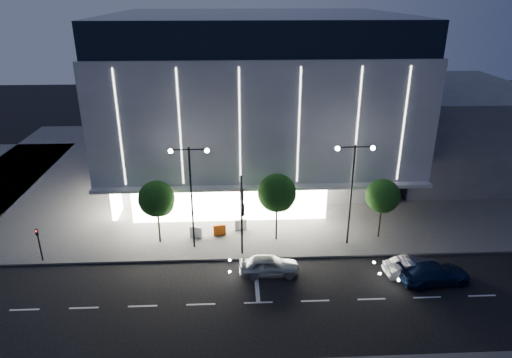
{
  "coord_description": "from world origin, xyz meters",
  "views": [
    {
      "loc": [
        0.58,
        -27.52,
        20.17
      ],
      "look_at": [
        2.34,
        8.98,
        5.0
      ],
      "focal_mm": 32.0,
      "sensor_mm": 36.0,
      "label": 1
    }
  ],
  "objects_px": {
    "street_lamp_east": "(352,180)",
    "car_second": "(414,268)",
    "barrier_d": "(241,225)",
    "street_lamp_west": "(191,183)",
    "car_lead": "(269,265)",
    "tree_left": "(157,201)",
    "car_third": "(434,274)",
    "traffic_mast": "(242,208)",
    "ped_signal_far": "(39,241)",
    "barrier_b": "(196,232)",
    "barrier_c": "(220,230)",
    "tree_mid": "(277,195)",
    "tree_right": "(383,198)"
  },
  "relations": [
    {
      "from": "tree_left",
      "to": "ped_signal_far",
      "type": "bearing_deg",
      "value": -164.39
    },
    {
      "from": "traffic_mast",
      "to": "car_lead",
      "type": "bearing_deg",
      "value": -35.39
    },
    {
      "from": "street_lamp_west",
      "to": "tree_left",
      "type": "distance_m",
      "value": 3.69
    },
    {
      "from": "barrier_b",
      "to": "barrier_d",
      "type": "bearing_deg",
      "value": 30.07
    },
    {
      "from": "street_lamp_east",
      "to": "car_third",
      "type": "height_order",
      "value": "street_lamp_east"
    },
    {
      "from": "car_third",
      "to": "barrier_d",
      "type": "height_order",
      "value": "car_third"
    },
    {
      "from": "tree_left",
      "to": "car_lead",
      "type": "height_order",
      "value": "tree_left"
    },
    {
      "from": "street_lamp_east",
      "to": "car_third",
      "type": "bearing_deg",
      "value": -48.07
    },
    {
      "from": "traffic_mast",
      "to": "ped_signal_far",
      "type": "distance_m",
      "value": 16.35
    },
    {
      "from": "tree_left",
      "to": "barrier_d",
      "type": "xyz_separation_m",
      "value": [
        6.91,
        1.77,
        -3.38
      ]
    },
    {
      "from": "car_second",
      "to": "barrier_b",
      "type": "distance_m",
      "value": 18.09
    },
    {
      "from": "ped_signal_far",
      "to": "tree_left",
      "type": "height_order",
      "value": "tree_left"
    },
    {
      "from": "street_lamp_west",
      "to": "street_lamp_east",
      "type": "distance_m",
      "value": 13.0
    },
    {
      "from": "barrier_b",
      "to": "street_lamp_west",
      "type": "bearing_deg",
      "value": -77.55
    },
    {
      "from": "car_third",
      "to": "barrier_d",
      "type": "xyz_separation_m",
      "value": [
        -14.21,
        8.52,
        -0.12
      ]
    },
    {
      "from": "tree_left",
      "to": "barrier_b",
      "type": "distance_m",
      "value": 4.57
    },
    {
      "from": "street_lamp_east",
      "to": "car_second",
      "type": "xyz_separation_m",
      "value": [
        3.92,
        -4.84,
        -5.22
      ]
    },
    {
      "from": "barrier_c",
      "to": "tree_left",
      "type": "bearing_deg",
      "value": 179.32
    },
    {
      "from": "ped_signal_far",
      "to": "barrier_b",
      "type": "height_order",
      "value": "ped_signal_far"
    },
    {
      "from": "tree_left",
      "to": "street_lamp_east",
      "type": "bearing_deg",
      "value": -3.65
    },
    {
      "from": "street_lamp_east",
      "to": "barrier_d",
      "type": "distance_m",
      "value": 10.86
    },
    {
      "from": "street_lamp_west",
      "to": "tree_mid",
      "type": "height_order",
      "value": "street_lamp_west"
    },
    {
      "from": "car_lead",
      "to": "barrier_d",
      "type": "height_order",
      "value": "car_lead"
    },
    {
      "from": "tree_mid",
      "to": "car_third",
      "type": "height_order",
      "value": "tree_mid"
    },
    {
      "from": "traffic_mast",
      "to": "car_third",
      "type": "height_order",
      "value": "traffic_mast"
    },
    {
      "from": "tree_mid",
      "to": "tree_right",
      "type": "relative_size",
      "value": 1.12
    },
    {
      "from": "barrier_c",
      "to": "traffic_mast",
      "type": "bearing_deg",
      "value": -77.67
    },
    {
      "from": "car_lead",
      "to": "tree_left",
      "type": "bearing_deg",
      "value": 61.2
    },
    {
      "from": "barrier_b",
      "to": "barrier_d",
      "type": "height_order",
      "value": "same"
    },
    {
      "from": "car_third",
      "to": "tree_mid",
      "type": "bearing_deg",
      "value": 51.91
    },
    {
      "from": "barrier_d",
      "to": "barrier_b",
      "type": "bearing_deg",
      "value": -171.92
    },
    {
      "from": "street_lamp_east",
      "to": "tree_left",
      "type": "bearing_deg",
      "value": 176.35
    },
    {
      "from": "street_lamp_west",
      "to": "car_third",
      "type": "xyz_separation_m",
      "value": [
        18.15,
        -5.74,
        -5.18
      ]
    },
    {
      "from": "car_lead",
      "to": "car_third",
      "type": "distance_m",
      "value": 12.27
    },
    {
      "from": "tree_left",
      "to": "barrier_d",
      "type": "distance_m",
      "value": 7.9
    },
    {
      "from": "traffic_mast",
      "to": "barrier_b",
      "type": "height_order",
      "value": "traffic_mast"
    },
    {
      "from": "car_lead",
      "to": "barrier_c",
      "type": "height_order",
      "value": "car_lead"
    },
    {
      "from": "barrier_d",
      "to": "street_lamp_west",
      "type": "bearing_deg",
      "value": -152.91
    },
    {
      "from": "car_second",
      "to": "barrier_b",
      "type": "relative_size",
      "value": 4.07
    },
    {
      "from": "tree_left",
      "to": "tree_mid",
      "type": "xyz_separation_m",
      "value": [
        10.0,
        0.0,
        0.3
      ]
    },
    {
      "from": "street_lamp_east",
      "to": "barrier_c",
      "type": "distance_m",
      "value": 12.29
    },
    {
      "from": "street_lamp_east",
      "to": "ped_signal_far",
      "type": "height_order",
      "value": "street_lamp_east"
    },
    {
      "from": "car_third",
      "to": "barrier_d",
      "type": "distance_m",
      "value": 16.57
    },
    {
      "from": "tree_mid",
      "to": "car_second",
      "type": "bearing_deg",
      "value": -30.63
    },
    {
      "from": "street_lamp_west",
      "to": "barrier_b",
      "type": "distance_m",
      "value": 5.56
    },
    {
      "from": "car_second",
      "to": "traffic_mast",
      "type": "bearing_deg",
      "value": 75.11
    },
    {
      "from": "tree_mid",
      "to": "barrier_b",
      "type": "relative_size",
      "value": 5.59
    },
    {
      "from": "traffic_mast",
      "to": "car_second",
      "type": "relative_size",
      "value": 1.58
    },
    {
      "from": "car_lead",
      "to": "barrier_d",
      "type": "relative_size",
      "value": 4.17
    },
    {
      "from": "street_lamp_east",
      "to": "car_third",
      "type": "distance_m",
      "value": 9.29
    }
  ]
}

